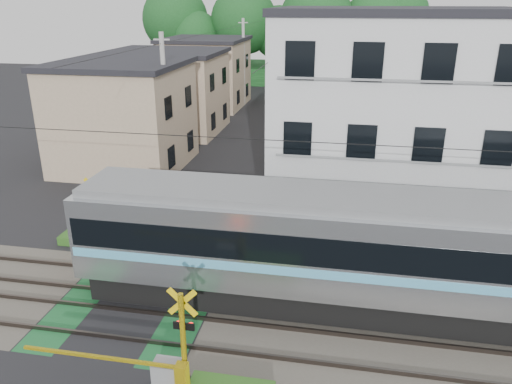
% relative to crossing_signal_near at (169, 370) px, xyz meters
% --- Properties ---
extents(ground, '(120.00, 120.00, 0.00)m').
position_rel_crossing_signal_near_xyz_m(ground, '(-2.59, 3.65, -0.71)').
color(ground, black).
extents(track_bed, '(120.00, 120.00, 0.14)m').
position_rel_crossing_signal_near_xyz_m(track_bed, '(-2.59, 3.65, -0.67)').
color(track_bed, '#47423A').
rests_on(track_bed, ground).
extents(crossing_signal_near, '(4.74, 0.65, 3.09)m').
position_rel_crossing_signal_near_xyz_m(crossing_signal_near, '(0.00, 0.00, 0.00)').
color(crossing_signal_near, yellow).
rests_on(crossing_signal_near, ground).
extents(crossing_signal_far, '(4.74, 0.65, 3.09)m').
position_rel_crossing_signal_near_xyz_m(crossing_signal_far, '(-5.17, 7.31, 0.00)').
color(crossing_signal_far, yellow).
rests_on(crossing_signal_far, ground).
extents(apartment_block, '(10.20, 8.36, 9.30)m').
position_rel_crossing_signal_near_xyz_m(apartment_block, '(5.91, 13.15, 3.94)').
color(apartment_block, silver).
rests_on(apartment_block, ground).
extents(houses_row, '(22.07, 31.35, 6.80)m').
position_rel_crossing_signal_near_xyz_m(houses_row, '(-2.33, 29.57, 2.53)').
color(houses_row, tan).
rests_on(houses_row, ground).
extents(tree_hill, '(40.00, 13.28, 11.75)m').
position_rel_crossing_signal_near_xyz_m(tree_hill, '(-2.40, 51.87, 5.07)').
color(tree_hill, '#1A4E20').
rests_on(tree_hill, ground).
extents(catenary, '(60.00, 5.04, 7.00)m').
position_rel_crossing_signal_near_xyz_m(catenary, '(3.41, 3.69, 2.98)').
color(catenary, '#2D2D33').
rests_on(catenary, ground).
extents(utility_poles, '(7.90, 42.00, 8.00)m').
position_rel_crossing_signal_near_xyz_m(utility_poles, '(-3.64, 26.66, 3.37)').
color(utility_poles, '#A5A5A0').
rests_on(utility_poles, ground).
extents(pedestrian, '(0.60, 0.42, 1.58)m').
position_rel_crossing_signal_near_xyz_m(pedestrian, '(-1.01, 34.75, 0.08)').
color(pedestrian, '#272B31').
rests_on(pedestrian, ground).
extents(weed_patches, '(10.25, 8.80, 0.40)m').
position_rel_crossing_signal_near_xyz_m(weed_patches, '(-0.83, 3.56, -0.53)').
color(weed_patches, '#2D5E1E').
rests_on(weed_patches, ground).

